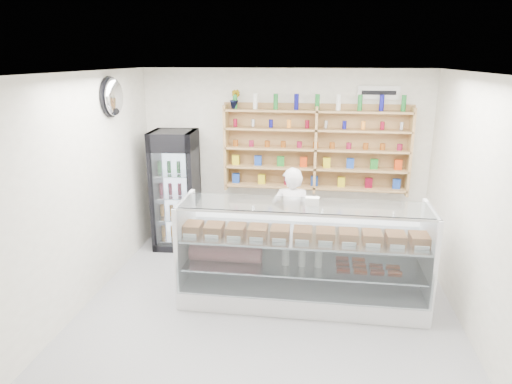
# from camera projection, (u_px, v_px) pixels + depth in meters

# --- Properties ---
(room) EXTENTS (5.00, 5.00, 5.00)m
(room) POSITION_uv_depth(u_px,v_px,m) (265.00, 208.00, 4.91)
(room) COLOR #9B9B9F
(room) RESTS_ON ground
(display_counter) EXTENTS (2.98, 0.89, 1.30)m
(display_counter) POSITION_uv_depth(u_px,v_px,m) (302.00, 275.00, 5.67)
(display_counter) COLOR white
(display_counter) RESTS_ON floor
(shop_worker) EXTENTS (0.57, 0.39, 1.52)m
(shop_worker) POSITION_uv_depth(u_px,v_px,m) (291.00, 219.00, 6.43)
(shop_worker) COLOR silver
(shop_worker) RESTS_ON floor
(drinks_cooler) EXTENTS (0.71, 0.69, 1.88)m
(drinks_cooler) POSITION_uv_depth(u_px,v_px,m) (176.00, 190.00, 7.20)
(drinks_cooler) COLOR black
(drinks_cooler) RESTS_ON floor
(wall_shelving) EXTENTS (2.84, 0.28, 1.33)m
(wall_shelving) POSITION_uv_depth(u_px,v_px,m) (316.00, 149.00, 7.01)
(wall_shelving) COLOR #A98F4F
(wall_shelving) RESTS_ON back_wall
(potted_plant) EXTENTS (0.19, 0.17, 0.29)m
(potted_plant) POSITION_uv_depth(u_px,v_px,m) (235.00, 99.00, 6.96)
(potted_plant) COLOR #1E6626
(potted_plant) RESTS_ON wall_shelving
(security_mirror) EXTENTS (0.15, 0.50, 0.50)m
(security_mirror) POSITION_uv_depth(u_px,v_px,m) (114.00, 97.00, 6.03)
(security_mirror) COLOR silver
(security_mirror) RESTS_ON left_wall
(wall_sign) EXTENTS (0.62, 0.03, 0.20)m
(wall_sign) POSITION_uv_depth(u_px,v_px,m) (379.00, 93.00, 6.77)
(wall_sign) COLOR white
(wall_sign) RESTS_ON back_wall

